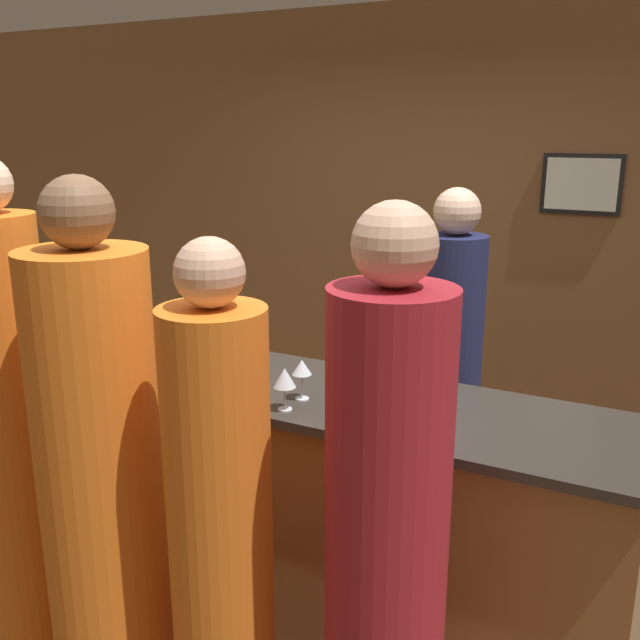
# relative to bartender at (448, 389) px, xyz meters

# --- Properties ---
(ground_plane) EXTENTS (14.00, 14.00, 0.00)m
(ground_plane) POSITION_rel_bartender_xyz_m (-0.52, -0.83, -0.86)
(ground_plane) COLOR #4C3823
(back_wall) EXTENTS (8.00, 0.08, 2.80)m
(back_wall) POSITION_rel_bartender_xyz_m (-0.51, 1.24, 0.54)
(back_wall) COLOR brown
(back_wall) RESTS_ON ground_plane
(bar_counter) EXTENTS (2.94, 0.65, 1.09)m
(bar_counter) POSITION_rel_bartender_xyz_m (-0.52, -0.83, -0.31)
(bar_counter) COLOR #996638
(bar_counter) RESTS_ON ground_plane
(bartender) EXTENTS (0.30, 0.30, 1.81)m
(bartender) POSITION_rel_bartender_xyz_m (0.00, 0.00, 0.00)
(bartender) COLOR #1E234C
(bartender) RESTS_ON ground_plane
(guest_0) EXTENTS (0.34, 0.34, 1.91)m
(guest_0) POSITION_rel_bartender_xyz_m (0.30, -1.51, 0.04)
(guest_0) COLOR maroon
(guest_0) RESTS_ON ground_plane
(guest_1) EXTENTS (0.40, 0.40, 1.94)m
(guest_1) POSITION_rel_bartender_xyz_m (-0.67, -1.59, 0.04)
(guest_1) COLOR orange
(guest_1) RESTS_ON ground_plane
(guest_3) EXTENTS (0.31, 0.31, 1.79)m
(guest_3) POSITION_rel_bartender_xyz_m (-0.21, -1.58, -0.02)
(guest_3) COLOR orange
(guest_3) RESTS_ON ground_plane
(guest_4) EXTENTS (0.31, 0.31, 1.99)m
(guest_4) POSITION_rel_bartender_xyz_m (-1.14, -1.53, 0.08)
(guest_4) COLOR orange
(guest_4) RESTS_ON ground_plane
(wine_bottle_0) EXTENTS (0.08, 0.08, 0.29)m
(wine_bottle_0) POSITION_rel_bartender_xyz_m (-0.03, -0.56, 0.35)
(wine_bottle_0) COLOR black
(wine_bottle_0) RESTS_ON bar_counter
(wine_bottle_1) EXTENTS (0.07, 0.07, 0.28)m
(wine_bottle_1) POSITION_rel_bartender_xyz_m (-0.98, -0.73, 0.34)
(wine_bottle_1) COLOR #19381E
(wine_bottle_1) RESTS_ON bar_counter
(wine_glass_0) EXTENTS (0.08, 0.08, 0.14)m
(wine_glass_0) POSITION_rel_bartender_xyz_m (0.01, -0.89, 0.34)
(wine_glass_0) COLOR silver
(wine_glass_0) RESTS_ON bar_counter
(wine_glass_1) EXTENTS (0.08, 0.08, 0.16)m
(wine_glass_1) POSITION_rel_bartender_xyz_m (-0.28, -1.07, 0.35)
(wine_glass_1) COLOR silver
(wine_glass_1) RESTS_ON bar_counter
(wine_glass_2) EXTENTS (0.08, 0.08, 0.15)m
(wine_glass_2) POSITION_rel_bartender_xyz_m (0.16, -1.08, 0.35)
(wine_glass_2) COLOR silver
(wine_glass_2) RESTS_ON bar_counter
(wine_glass_3) EXTENTS (0.07, 0.07, 0.16)m
(wine_glass_3) POSITION_rel_bartender_xyz_m (-1.65, -1.05, 0.35)
(wine_glass_3) COLOR silver
(wine_glass_3) RESTS_ON bar_counter
(wine_glass_4) EXTENTS (0.08, 0.08, 0.16)m
(wine_glass_4) POSITION_rel_bartender_xyz_m (-0.93, -1.06, 0.36)
(wine_glass_4) COLOR silver
(wine_glass_4) RESTS_ON bar_counter
(wine_glass_5) EXTENTS (0.07, 0.07, 0.15)m
(wine_glass_5) POSITION_rel_bartender_xyz_m (-0.02, -1.10, 0.34)
(wine_glass_5) COLOR silver
(wine_glass_5) RESTS_ON bar_counter
(wine_glass_6) EXTENTS (0.07, 0.07, 0.16)m
(wine_glass_6) POSITION_rel_bartender_xyz_m (-0.27, -0.95, 0.35)
(wine_glass_6) COLOR silver
(wine_glass_6) RESTS_ON bar_counter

